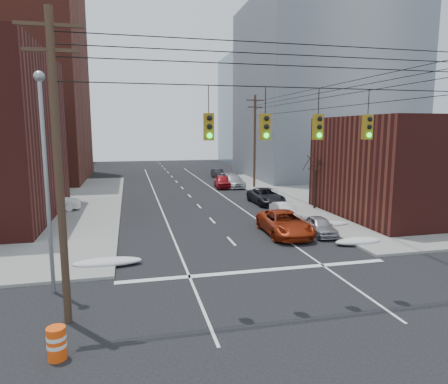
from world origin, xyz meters
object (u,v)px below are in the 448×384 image
lot_car_c (0,203)px  construction_barrel (57,343)px  parked_car_a (320,226)px  parked_car_c (266,196)px  parked_car_b (285,211)px  parked_car_f (218,173)px  lot_car_b (41,193)px  parked_car_d (233,181)px  parked_car_e (223,181)px  lot_car_a (53,203)px  red_pickup (284,223)px

lot_car_c → construction_barrel: bearing=-175.7°
parked_car_a → parked_car_c: (0.25, 11.55, 0.12)m
parked_car_b → parked_car_f: 27.76m
parked_car_c → lot_car_b: lot_car_b is taller
parked_car_d → lot_car_c: 25.21m
lot_car_c → parked_car_f: bearing=-65.2°
parked_car_e → lot_car_b: bearing=-158.6°
parked_car_b → lot_car_a: bearing=160.6°
parked_car_b → parked_car_e: bearing=94.2°
red_pickup → parked_car_f: red_pickup is taller
red_pickup → lot_car_b: 25.02m
red_pickup → parked_car_d: bearing=86.6°
parked_car_d → construction_barrel: parked_car_d is taller
parked_car_a → parked_car_b: 4.92m
lot_car_a → lot_car_b: 6.01m
lot_car_a → lot_car_b: bearing=12.2°
parked_car_a → lot_car_c: bearing=154.0°
parked_car_a → parked_car_f: bearing=93.4°
red_pickup → lot_car_a: (-16.41, 11.26, 0.08)m
parked_car_a → parked_car_f: parked_car_f is taller
parked_car_e → lot_car_b: 20.11m
parked_car_e → parked_car_a: bearing=-80.7°
parked_car_b → construction_barrel: 21.74m
parked_car_e → parked_car_f: bearing=86.8°
parked_car_a → parked_car_b: size_ratio=0.93×
parked_car_d → lot_car_b: lot_car_b is taller
parked_car_f → lot_car_a: 28.13m
parked_car_e → parked_car_d: bearing=13.6°
parked_car_c → lot_car_b: (-20.98, 5.93, 0.14)m
parked_car_a → lot_car_a: size_ratio=0.83×
parked_car_f → lot_car_c: size_ratio=0.87×
parked_car_d → construction_barrel: 37.65m
parked_car_c → lot_car_a: 18.94m
parked_car_a → lot_car_c: size_ratio=0.80×
lot_car_b → lot_car_c: lot_car_b is taller
parked_car_c → lot_car_b: 21.80m
red_pickup → parked_car_d: red_pickup is taller
lot_car_a → parked_car_e: bearing=-65.2°
parked_car_e → construction_barrel: bearing=-105.1°
parked_car_f → lot_car_b: 25.86m
parked_car_f → parked_car_a: bearing=-90.4°
parked_car_d → lot_car_b: 21.48m
parked_car_c → lot_car_c: parked_car_c is taller
parked_car_b → parked_car_d: (0.53, 18.15, 0.13)m
red_pickup → lot_car_c: red_pickup is taller
red_pickup → construction_barrel: red_pickup is taller
red_pickup → lot_car_c: 24.49m
parked_car_b → parked_car_c: (0.75, 6.66, 0.09)m
parked_car_d → lot_car_a: bearing=-148.0°
parked_car_d → red_pickup: bearing=-94.8°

